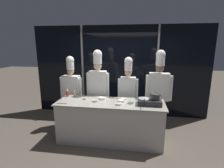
# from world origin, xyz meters

# --- Properties ---
(ground_plane) EXTENTS (24.00, 24.00, 0.00)m
(ground_plane) POSITION_xyz_m (0.00, 0.00, 0.00)
(ground_plane) COLOR brown
(window_wall_back) EXTENTS (5.26, 0.09, 2.70)m
(window_wall_back) POSITION_xyz_m (0.00, 1.60, 1.35)
(window_wall_back) COLOR black
(window_wall_back) RESTS_ON ground_plane
(demo_counter) EXTENTS (2.36, 0.79, 0.91)m
(demo_counter) POSITION_xyz_m (0.00, 0.00, 0.46)
(demo_counter) COLOR beige
(demo_counter) RESTS_ON ground_plane
(portable_stove) EXTENTS (0.49, 0.36, 0.12)m
(portable_stove) POSITION_xyz_m (0.84, -0.02, 0.97)
(portable_stove) COLOR #28282B
(portable_stove) RESTS_ON demo_counter
(frying_pan) EXTENTS (0.24, 0.42, 0.04)m
(frying_pan) POSITION_xyz_m (0.73, -0.03, 1.05)
(frying_pan) COLOR #ADAFB5
(frying_pan) RESTS_ON portable_stove
(stock_pot) EXTENTS (0.22, 0.19, 0.12)m
(stock_pot) POSITION_xyz_m (0.95, -0.02, 1.10)
(stock_pot) COLOR #333335
(stock_pot) RESTS_ON portable_stove
(squeeze_bottle_chili) EXTENTS (0.06, 0.06, 0.18)m
(squeeze_bottle_chili) POSITION_xyz_m (-1.10, 0.26, 1.00)
(squeeze_bottle_chili) COLOR red
(squeeze_bottle_chili) RESTS_ON demo_counter
(squeeze_bottle_oil) EXTENTS (0.06, 0.06, 0.16)m
(squeeze_bottle_oil) POSITION_xyz_m (-0.92, 0.30, 0.99)
(squeeze_bottle_oil) COLOR beige
(squeeze_bottle_oil) RESTS_ON demo_counter
(prep_bowl_scallions) EXTENTS (0.12, 0.12, 0.05)m
(prep_bowl_scallions) POSITION_xyz_m (0.45, -0.03, 0.94)
(prep_bowl_scallions) COLOR white
(prep_bowl_scallions) RESTS_ON demo_counter
(prep_bowl_bean_sprouts) EXTENTS (0.16, 0.16, 0.05)m
(prep_bowl_bean_sprouts) POSITION_xyz_m (0.23, 0.03, 0.94)
(prep_bowl_bean_sprouts) COLOR white
(prep_bowl_bean_sprouts) RESTS_ON demo_counter
(prep_bowl_mushrooms) EXTENTS (0.14, 0.14, 0.04)m
(prep_bowl_mushrooms) POSITION_xyz_m (-0.33, -0.01, 0.93)
(prep_bowl_mushrooms) COLOR white
(prep_bowl_mushrooms) RESTS_ON demo_counter
(prep_bowl_shrimp) EXTENTS (0.13, 0.13, 0.04)m
(prep_bowl_shrimp) POSITION_xyz_m (0.21, -0.15, 0.94)
(prep_bowl_shrimp) COLOR white
(prep_bowl_shrimp) RESTS_ON demo_counter
(prep_bowl_carrots) EXTENTS (0.09, 0.09, 0.04)m
(prep_bowl_carrots) POSITION_xyz_m (-0.61, 0.10, 0.93)
(prep_bowl_carrots) COLOR white
(prep_bowl_carrots) RESTS_ON demo_counter
(prep_bowl_ginger) EXTENTS (0.13, 0.13, 0.04)m
(prep_bowl_ginger) POSITION_xyz_m (0.27, 0.19, 0.94)
(prep_bowl_ginger) COLOR white
(prep_bowl_ginger) RESTS_ON demo_counter
(prep_bowl_onion) EXTENTS (0.16, 0.16, 0.05)m
(prep_bowl_onion) POSITION_xyz_m (-0.22, 0.17, 0.94)
(prep_bowl_onion) COLOR white
(prep_bowl_onion) RESTS_ON demo_counter
(serving_spoon_slotted) EXTENTS (0.27, 0.05, 0.02)m
(serving_spoon_slotted) POSITION_xyz_m (0.10, 0.28, 0.92)
(serving_spoon_slotted) COLOR olive
(serving_spoon_slotted) RESTS_ON demo_counter
(serving_spoon_solid) EXTENTS (0.23, 0.05, 0.02)m
(serving_spoon_solid) POSITION_xyz_m (-0.96, -0.26, 0.92)
(serving_spoon_solid) COLOR olive
(serving_spoon_solid) RESTS_ON demo_counter
(chef_head) EXTENTS (0.58, 0.23, 1.86)m
(chef_head) POSITION_xyz_m (-1.13, 0.61, 1.05)
(chef_head) COLOR #4C4C51
(chef_head) RESTS_ON ground_plane
(chef_sous) EXTENTS (0.57, 0.25, 2.02)m
(chef_sous) POSITION_xyz_m (-0.41, 0.60, 1.19)
(chef_sous) COLOR #232326
(chef_sous) RESTS_ON ground_plane
(chef_line) EXTENTS (0.50, 0.21, 1.85)m
(chef_line) POSITION_xyz_m (0.34, 0.68, 1.08)
(chef_line) COLOR #232326
(chef_line) RESTS_ON ground_plane
(chef_pastry) EXTENTS (0.63, 0.26, 2.03)m
(chef_pastry) POSITION_xyz_m (1.09, 0.65, 1.15)
(chef_pastry) COLOR #4C4C51
(chef_pastry) RESTS_ON ground_plane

